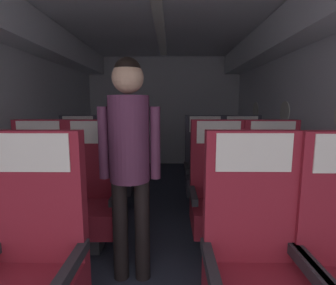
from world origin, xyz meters
name	(u,v)px	position (x,y,z in m)	size (l,w,h in m)	color
ground	(158,221)	(0.00, 2.76, -0.01)	(3.44, 5.92, 0.02)	#2D3342
fuselage_shell	(158,71)	(0.00, 3.02, 1.66)	(3.32, 5.57, 2.33)	silver
seat_a_left_aisle	(32,264)	(-0.57, 1.28, 0.47)	(0.52, 0.47, 1.15)	#38383D
seat_a_right_window	(254,264)	(0.57, 1.30, 0.47)	(0.52, 0.47, 1.15)	#38383D
seat_b_left_window	(38,196)	(-1.05, 2.25, 0.47)	(0.52, 0.47, 1.15)	#38383D
seat_b_left_aisle	(93,196)	(-0.55, 2.24, 0.47)	(0.52, 0.47, 1.15)	#38383D
seat_b_right_aisle	(272,197)	(1.04, 2.24, 0.47)	(0.52, 0.47, 1.15)	#38383D
seat_b_right_window	(218,196)	(0.57, 2.26, 0.47)	(0.52, 0.47, 1.15)	#38383D
seat_c_left_window	(78,169)	(-1.04, 3.22, 0.47)	(0.52, 0.47, 1.15)	#38383D
seat_c_left_aisle	(115,169)	(-0.57, 3.22, 0.47)	(0.52, 0.47, 1.15)	#38383D
seat_c_right_aisle	(242,169)	(1.04, 3.21, 0.47)	(0.52, 0.47, 1.15)	#38383D
seat_c_right_window	(205,169)	(0.57, 3.20, 0.47)	(0.52, 0.47, 1.15)	#38383D
flight_attendant	(129,148)	(-0.14, 1.82, 0.98)	(0.43, 0.28, 1.59)	black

